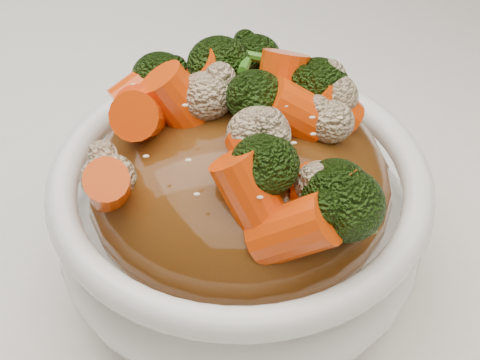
{
  "coord_description": "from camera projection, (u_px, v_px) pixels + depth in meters",
  "views": [
    {
      "loc": [
        0.01,
        -0.32,
        1.11
      ],
      "look_at": [
        0.03,
        -0.03,
        0.82
      ],
      "focal_mm": 55.0,
      "sensor_mm": 36.0,
      "label": 1
    }
  ],
  "objects": [
    {
      "name": "tablecloth",
      "position": [
        194.0,
        257.0,
        0.49
      ],
      "size": [
        1.2,
        0.8,
        0.04
      ],
      "primitive_type": "cube",
      "color": "white",
      "rests_on": "dining_table"
    },
    {
      "name": "carrots",
      "position": [
        240.0,
        96.0,
        0.37
      ],
      "size": [
        0.2,
        0.2,
        0.05
      ],
      "primitive_type": null,
      "rotation": [
        0.0,
        0.0,
        -0.23
      ],
      "color": "#F04507",
      "rests_on": "sauce_base"
    },
    {
      "name": "sesame_seeds",
      "position": [
        240.0,
        94.0,
        0.37
      ],
      "size": [
        0.18,
        0.18,
        0.01
      ],
      "primitive_type": null,
      "rotation": [
        0.0,
        0.0,
        -0.23
      ],
      "color": "beige",
      "rests_on": "sauce_base"
    },
    {
      "name": "cauliflower",
      "position": [
        240.0,
        101.0,
        0.37
      ],
      "size": [
        0.2,
        0.2,
        0.04
      ],
      "primitive_type": null,
      "rotation": [
        0.0,
        0.0,
        -0.23
      ],
      "color": "#CCB38B",
      "rests_on": "sauce_base"
    },
    {
      "name": "broccoli",
      "position": [
        240.0,
        97.0,
        0.37
      ],
      "size": [
        0.2,
        0.2,
        0.04
      ],
      "primitive_type": null,
      "rotation": [
        0.0,
        0.0,
        -0.23
      ],
      "color": "black",
      "rests_on": "sauce_base"
    },
    {
      "name": "sauce_base",
      "position": [
        240.0,
        184.0,
        0.41
      ],
      "size": [
        0.2,
        0.2,
        0.09
      ],
      "primitive_type": "ellipsoid",
      "rotation": [
        0.0,
        0.0,
        -0.23
      ],
      "color": "#582E0F",
      "rests_on": "bowl"
    },
    {
      "name": "bowl",
      "position": [
        240.0,
        219.0,
        0.43
      ],
      "size": [
        0.26,
        0.26,
        0.08
      ],
      "primitive_type": null,
      "rotation": [
        0.0,
        0.0,
        -0.23
      ],
      "color": "white",
      "rests_on": "tablecloth"
    },
    {
      "name": "scallions",
      "position": [
        240.0,
        94.0,
        0.37
      ],
      "size": [
        0.15,
        0.15,
        0.02
      ],
      "primitive_type": null,
      "rotation": [
        0.0,
        0.0,
        -0.23
      ],
      "color": "#35781B",
      "rests_on": "sauce_base"
    }
  ]
}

